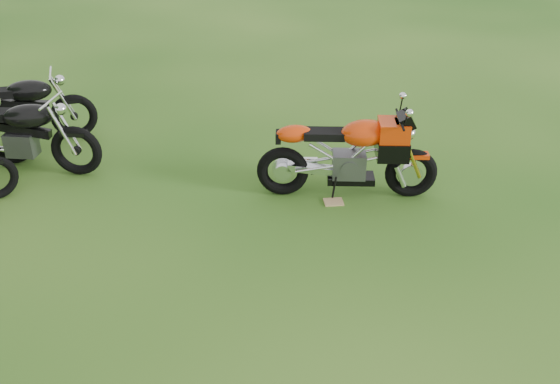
{
  "coord_description": "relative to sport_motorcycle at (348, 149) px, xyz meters",
  "views": [
    {
      "loc": [
        -1.28,
        -4.7,
        3.86
      ],
      "look_at": [
        -0.26,
        0.4,
        0.98
      ],
      "focal_mm": 40.0,
      "sensor_mm": 36.0,
      "label": 1
    }
  ],
  "objects": [
    {
      "name": "vintage_moto_c",
      "position": [
        -4.24,
        2.44,
        -0.08
      ],
      "size": [
        2.16,
        0.7,
        1.11
      ],
      "primitive_type": null,
      "rotation": [
        0.0,
        0.0,
        0.1
      ],
      "color": "black",
      "rests_on": "ground"
    },
    {
      "name": "vintage_moto_a",
      "position": [
        -4.08,
        1.47,
        -0.07
      ],
      "size": [
        2.2,
        1.13,
        1.13
      ],
      "primitive_type": null,
      "rotation": [
        0.0,
        0.0,
        -0.31
      ],
      "color": "black",
      "rests_on": "ground"
    },
    {
      "name": "sport_motorcycle",
      "position": [
        0.0,
        0.0,
        0.0
      ],
      "size": [
        2.19,
        1.0,
        1.28
      ],
      "primitive_type": null,
      "rotation": [
        0.0,
        0.0,
        -0.23
      ],
      "color": "red",
      "rests_on": "ground"
    },
    {
      "name": "plywood_board",
      "position": [
        -0.2,
        -0.17,
        -0.63
      ],
      "size": [
        0.25,
        0.21,
        0.02
      ],
      "primitive_type": "cube",
      "rotation": [
        0.0,
        0.0,
        -0.09
      ],
      "color": "tan",
      "rests_on": "ground"
    },
    {
      "name": "ground",
      "position": [
        -0.89,
        -1.91,
        -0.64
      ],
      "size": [
        120.0,
        120.0,
        0.0
      ],
      "primitive_type": "plane",
      "color": "#174C10",
      "rests_on": "ground"
    }
  ]
}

